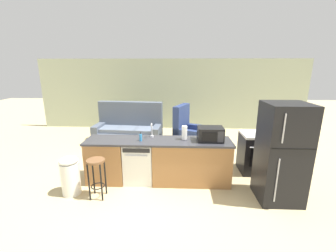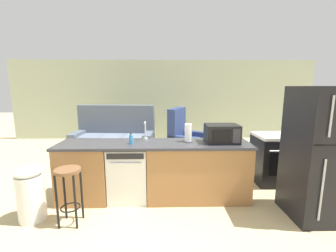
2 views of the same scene
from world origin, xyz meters
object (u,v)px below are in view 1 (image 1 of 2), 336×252
at_px(stove_range, 258,153).
at_px(kettle, 270,132).
at_px(paper_towel_roll, 184,133).
at_px(armchair, 187,133).
at_px(refrigerator, 282,153).
at_px(microwave, 210,134).
at_px(bar_stool, 96,170).
at_px(dishwasher, 139,162).
at_px(soap_bottle, 141,137).
at_px(couch, 129,131).
at_px(trash_bin, 70,175).

bearing_deg(stove_range, kettle, -36.68).
distance_m(paper_towel_roll, armchair, 2.41).
xyz_separation_m(refrigerator, microwave, (-1.17, 0.55, 0.16)).
relative_size(paper_towel_roll, bar_stool, 0.38).
relative_size(paper_towel_roll, kettle, 1.38).
bearing_deg(paper_towel_roll, dishwasher, -176.40).
bearing_deg(dishwasher, microwave, -0.05).
height_order(soap_bottle, couch, couch).
distance_m(microwave, couch, 3.26).
distance_m(kettle, armchair, 2.65).
height_order(bar_stool, trash_bin, same).
distance_m(couch, armchair, 1.80).
relative_size(soap_bottle, kettle, 0.86).
bearing_deg(kettle, paper_towel_roll, -168.81).
height_order(refrigerator, armchair, refrigerator).
xyz_separation_m(refrigerator, couch, (-3.31, 2.91, -0.48)).
relative_size(stove_range, paper_towel_roll, 3.19).
height_order(paper_towel_roll, armchair, armchair).
bearing_deg(stove_range, trash_bin, -163.72).
height_order(paper_towel_roll, bar_stool, paper_towel_roll).
relative_size(refrigerator, microwave, 3.51).
xyz_separation_m(dishwasher, paper_towel_roll, (0.92, 0.06, 0.62)).
distance_m(soap_bottle, trash_bin, 1.48).
xyz_separation_m(stove_range, armchair, (-1.52, 1.81, -0.10)).
xyz_separation_m(refrigerator, soap_bottle, (-2.54, 0.49, 0.09)).
relative_size(dishwasher, stove_range, 0.93).
height_order(paper_towel_roll, trash_bin, paper_towel_roll).
height_order(dishwasher, bar_stool, dishwasher).
relative_size(bar_stool, trash_bin, 1.00).
bearing_deg(microwave, bar_stool, -162.56).
bearing_deg(dishwasher, couch, 106.81).
height_order(refrigerator, trash_bin, refrigerator).
bearing_deg(soap_bottle, trash_bin, -158.35).
bearing_deg(refrigerator, stove_range, 89.99).
height_order(paper_towel_roll, couch, couch).
height_order(stove_range, soap_bottle, soap_bottle).
xyz_separation_m(microwave, kettle, (1.33, 0.42, -0.05)).
bearing_deg(couch, microwave, -47.73).
bearing_deg(bar_stool, paper_towel_roll, 24.36).
bearing_deg(soap_bottle, armchair, 67.06).
xyz_separation_m(bar_stool, trash_bin, (-0.54, 0.10, -0.16)).
relative_size(stove_range, armchair, 0.75).
height_order(microwave, bar_stool, microwave).
bearing_deg(refrigerator, armchair, 117.54).
distance_m(microwave, soap_bottle, 1.38).
bearing_deg(couch, trash_bin, -99.49).
relative_size(dishwasher, paper_towel_roll, 2.98).
height_order(dishwasher, soap_bottle, soap_bottle).
distance_m(refrigerator, armchair, 3.33).
height_order(stove_range, trash_bin, stove_range).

